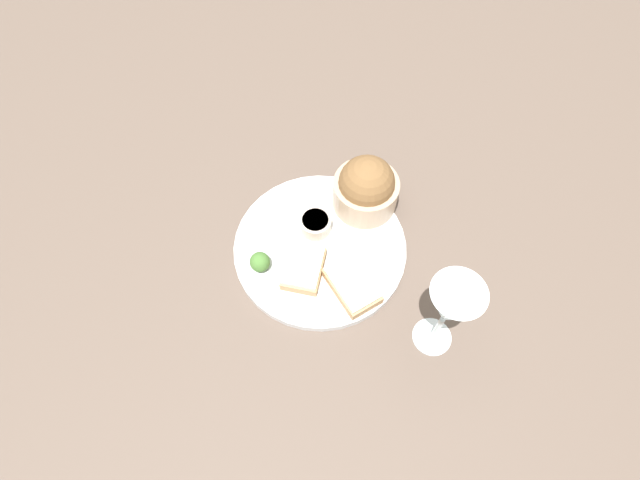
% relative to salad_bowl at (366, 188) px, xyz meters
% --- Properties ---
extents(ground_plane, '(4.00, 4.00, 0.00)m').
position_rel_salad_bowl_xyz_m(ground_plane, '(0.07, -0.09, -0.06)').
color(ground_plane, brown).
extents(dinner_plate, '(0.29, 0.29, 0.01)m').
position_rel_salad_bowl_xyz_m(dinner_plate, '(0.07, -0.09, -0.05)').
color(dinner_plate, silver).
rests_on(dinner_plate, ground_plane).
extents(salad_bowl, '(0.11, 0.11, 0.10)m').
position_rel_salad_bowl_xyz_m(salad_bowl, '(0.00, 0.00, 0.00)').
color(salad_bowl, tan).
rests_on(salad_bowl, dinner_plate).
extents(sauce_ramekin, '(0.05, 0.05, 0.03)m').
position_rel_salad_bowl_xyz_m(sauce_ramekin, '(0.03, -0.09, -0.03)').
color(sauce_ramekin, beige).
rests_on(sauce_ramekin, dinner_plate).
extents(cheese_toast_near, '(0.11, 0.08, 0.03)m').
position_rel_salad_bowl_xyz_m(cheese_toast_near, '(0.15, -0.06, -0.03)').
color(cheese_toast_near, tan).
rests_on(cheese_toast_near, dinner_plate).
extents(cheese_toast_far, '(0.10, 0.09, 0.03)m').
position_rel_salad_bowl_xyz_m(cheese_toast_far, '(0.11, -0.13, -0.03)').
color(cheese_toast_far, tan).
rests_on(cheese_toast_far, dinner_plate).
extents(wine_glass, '(0.07, 0.07, 0.18)m').
position_rel_salad_bowl_xyz_m(wine_glass, '(0.25, 0.04, 0.06)').
color(wine_glass, silver).
rests_on(wine_glass, ground_plane).
extents(garnish, '(0.03, 0.03, 0.03)m').
position_rel_salad_bowl_xyz_m(garnish, '(0.08, -0.20, -0.03)').
color(garnish, '#477533').
rests_on(garnish, dinner_plate).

